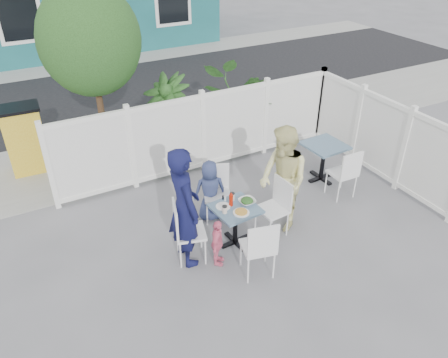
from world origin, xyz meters
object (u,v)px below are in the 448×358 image
chair_near (260,245)px  toddler (217,243)px  chair_left (184,228)px  chair_right (277,203)px  chair_back (217,188)px  spare_table (324,152)px  boy (210,191)px  man (184,207)px  main_table (235,216)px  utility_cabinet (26,141)px  woman (283,179)px

chair_near → toddler: (-0.40, 0.52, -0.19)m
chair_left → chair_right: bearing=102.5°
chair_left → chair_back: chair_left is taller
spare_table → boy: boy is taller
man → boy: size_ratio=1.73×
main_table → spare_table: bearing=19.8°
utility_cabinet → man: size_ratio=0.70×
chair_right → chair_back: (-0.63, 0.85, -0.01)m
spare_table → chair_near: chair_near is taller
chair_left → toddler: 0.53m
utility_cabinet → chair_right: bearing=-48.3°
man → toddler: size_ratio=2.44×
utility_cabinet → chair_near: size_ratio=1.34×
chair_right → chair_near: (-0.78, -0.75, 0.01)m
spare_table → toddler: bearing=-158.2°
chair_left → chair_right: 1.56m
chair_left → woman: woman is taller
chair_left → man: (0.02, 0.01, 0.36)m
utility_cabinet → chair_left: 4.25m
chair_right → toddler: chair_right is taller
chair_left → toddler: bearing=65.1°
chair_back → chair_near: (-0.15, -1.60, 0.01)m
chair_near → man: size_ratio=0.52×
utility_cabinet → chair_right: size_ratio=1.36×
woman → toddler: 1.50m
main_table → chair_near: (-0.06, -0.81, 0.04)m
spare_table → man: 3.39m
boy → toddler: 1.16m
main_table → chair_near: bearing=-94.5°
chair_left → man: 0.37m
main_table → toddler: size_ratio=0.91×
spare_table → toddler: toddler is taller
chair_near → woman: 1.34m
spare_table → boy: 2.49m
chair_right → toddler: size_ratio=1.25×
chair_left → chair_back: size_ratio=1.04×
utility_cabinet → main_table: size_ratio=1.87×
chair_near → utility_cabinet: bearing=130.7°
utility_cabinet → chair_right: (3.24, -4.00, -0.09)m
chair_left → man: man is taller
chair_left → woman: 1.77m
chair_left → man: size_ratio=0.53×
spare_table → chair_left: bearing=-165.7°
chair_left → chair_back: 1.19m
utility_cabinet → spare_table: utility_cabinet is taller
chair_left → chair_right: (1.56, -0.10, -0.02)m
utility_cabinet → main_table: (2.52, -3.94, -0.13)m
utility_cabinet → woman: 5.17m
spare_table → man: man is taller
utility_cabinet → chair_near: bearing=-60.0°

